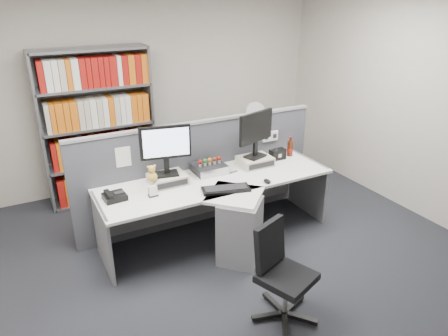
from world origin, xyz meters
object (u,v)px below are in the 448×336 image
office_chair (280,270)px  desk_phone (114,196)px  desk_fan (254,114)px  monitor_right (256,131)px  filing_cabinet (253,157)px  monitor_left (166,146)px  mouse (267,181)px  desk (226,209)px  shelving_unit (98,129)px  keyboard (226,189)px  speaker (277,154)px  desk_calendar (153,192)px  desktop_pc (209,168)px  cola_bottle (290,149)px

office_chair → desk_phone: bearing=125.4°
desk_phone → desk_fan: 2.58m
monitor_right → filing_cabinet: bearing=58.9°
monitor_left → mouse: 1.14m
desk → shelving_unit: 2.12m
keyboard → speaker: bearing=26.0°
mouse → filing_cabinet: (0.76, 1.51, -0.39)m
keyboard → desk: bearing=56.8°
mouse → desk_calendar: desk_calendar is taller
desk → speaker: (0.93, 0.41, 0.33)m
desktop_pc → filing_cabinet: (1.18, 0.95, -0.42)m
monitor_right → desk_fan: (0.61, 1.02, -0.14)m
desk_phone → office_chair: (1.01, -1.42, -0.29)m
desk_phone → desk_calendar: bearing=-16.8°
desktop_pc → keyboard: (-0.06, -0.51, -0.03)m
office_chair → shelving_unit: bearing=104.9°
monitor_left → desk: bearing=-36.9°
monitor_right → filing_cabinet: (0.61, 1.02, -0.79)m
keyboard → desk_fan: size_ratio=1.08×
speaker → desktop_pc: bearing=177.7°
desk → desktop_pc: bearing=87.9°
desk_fan → office_chair: bearing=-117.0°
monitor_left → mouse: size_ratio=5.25×
monitor_left → speaker: 1.48m
filing_cabinet → speaker: bearing=-105.4°
keyboard → desk_phone: 1.12m
monitor_right → keyboard: size_ratio=1.03×
keyboard → office_chair: office_chair is taller
desktop_pc → desk_calendar: bearing=-159.7°
desktop_pc → office_chair: bearing=-94.2°
monitor_right → cola_bottle: monitor_right is taller
desktop_pc → desk_phone: 1.14m
shelving_unit → desk_fan: 2.15m
desktop_pc → shelving_unit: bearing=123.2°
speaker → filing_cabinet: bearing=74.6°
monitor_left → speaker: (1.44, 0.03, -0.36)m
keyboard → desktop_pc: bearing=83.7°
desk_phone → desk_calendar: size_ratio=1.99×
monitor_left → desk_phone: 0.72m
desktop_pc → speaker: bearing=-2.3°
desk_phone → cola_bottle: (2.25, 0.17, 0.06)m
monitor_right → desk_calendar: monitor_right is taller
monitor_left → keyboard: (0.47, -0.45, -0.41)m
desk_phone → speaker: bearing=3.9°
monitor_left → office_chair: (0.41, -1.53, -0.68)m
desk_calendar → shelving_unit: (-0.15, 1.68, 0.21)m
desk → shelving_unit: shelving_unit is taller
shelving_unit → cola_bottle: bearing=-34.7°
shelving_unit → monitor_right: bearing=-44.5°
speaker → shelving_unit: 2.33m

